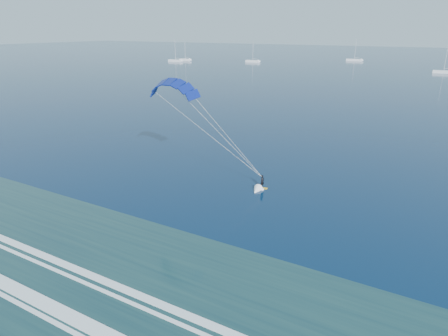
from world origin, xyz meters
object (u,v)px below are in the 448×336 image
sailboat_7 (185,60)px  sailboat_3 (444,72)px  sailboat_1 (253,61)px  kitesurfer_rig (217,130)px  sailboat_2 (354,60)px  sailboat_0 (176,61)px

sailboat_7 → sailboat_3: bearing=-0.4°
sailboat_7 → sailboat_1: bearing=14.5°
kitesurfer_rig → sailboat_3: 159.52m
sailboat_3 → sailboat_7: size_ratio=1.10×
sailboat_1 → sailboat_2: bearing=38.9°
sailboat_0 → sailboat_7: bearing=84.5°
sailboat_0 → sailboat_2: bearing=33.0°
sailboat_1 → sailboat_3: bearing=-6.6°
sailboat_3 → sailboat_7: bearing=179.6°
sailboat_0 → sailboat_2: (86.96, 56.53, -0.00)m
sailboat_1 → sailboat_2: sailboat_2 is taller
sailboat_0 → sailboat_3: sailboat_0 is taller
sailboat_0 → sailboat_3: bearing=3.1°
kitesurfer_rig → sailboat_3: bearing=84.0°
kitesurfer_rig → sailboat_3: (16.60, 158.52, -6.52)m
kitesurfer_rig → sailboat_2: (-31.87, 207.63, -6.52)m
kitesurfer_rig → sailboat_0: 192.34m
sailboat_2 → sailboat_1: bearing=-141.1°
kitesurfer_rig → sailboat_2: kitesurfer_rig is taller
kitesurfer_rig → sailboat_1: (-79.02, 169.62, -6.52)m
sailboat_7 → kitesurfer_rig: bearing=-53.5°
sailboat_0 → sailboat_7: sailboat_0 is taller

